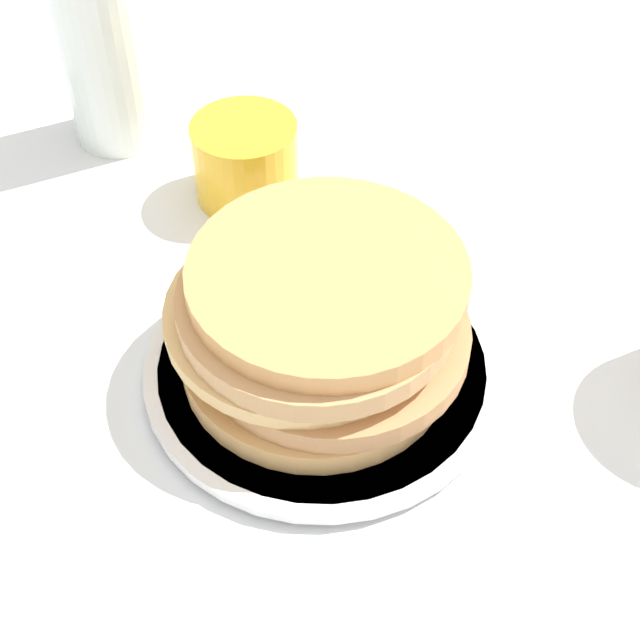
# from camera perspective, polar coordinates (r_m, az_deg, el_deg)

# --- Properties ---
(ground_plane) EXTENTS (4.00, 4.00, 0.00)m
(ground_plane) POSITION_cam_1_polar(r_m,az_deg,el_deg) (0.59, -0.83, -3.60)
(ground_plane) COLOR white
(plate) EXTENTS (0.23, 0.23, 0.01)m
(plate) POSITION_cam_1_polar(r_m,az_deg,el_deg) (0.59, 0.00, -2.64)
(plate) COLOR white
(plate) RESTS_ON ground_plane
(pancake_stack) EXTENTS (0.19, 0.19, 0.07)m
(pancake_stack) POSITION_cam_1_polar(r_m,az_deg,el_deg) (0.56, 0.07, 0.21)
(pancake_stack) COLOR tan
(pancake_stack) RESTS_ON plate
(juice_glass) EXTENTS (0.08, 0.08, 0.06)m
(juice_glass) POSITION_cam_1_polar(r_m,az_deg,el_deg) (0.71, -4.81, 10.12)
(juice_glass) COLOR yellow
(juice_glass) RESTS_ON ground_plane
(water_bottle_near) EXTENTS (0.08, 0.08, 0.22)m
(water_bottle_near) POSITION_cam_1_polar(r_m,az_deg,el_deg) (0.76, -13.83, 17.87)
(water_bottle_near) COLOR silver
(water_bottle_near) RESTS_ON ground_plane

